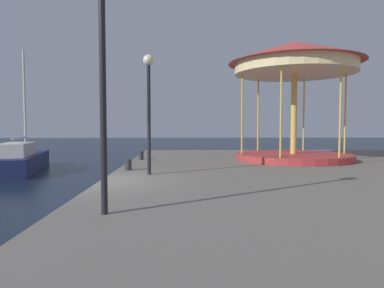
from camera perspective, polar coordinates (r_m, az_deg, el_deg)
The scene contains 8 objects.
ground_plane at distance 10.69m, azimuth -15.07°, elevation -10.18°, with size 120.00×120.00×0.00m, color black.
quay_dock at distance 11.60m, azimuth 26.07°, elevation -7.32°, with size 15.59×25.69×0.80m, color slate.
sailboat_navy at distance 20.41m, azimuth -26.73°, elevation -2.38°, with size 3.39×7.20×6.67m.
carousel at distance 17.15m, azimuth 16.74°, elevation 11.58°, with size 6.24×6.24×5.60m.
lamp_post_mid_promenade at distance 6.56m, azimuth -14.74°, elevation 14.84°, with size 0.36×0.36×4.36m.
lamp_post_far_end at distance 11.51m, azimuth -7.24°, elevation 8.60°, with size 0.36×0.36×3.97m.
bollard_center at distance 12.76m, azimuth -10.59°, elevation -3.42°, with size 0.24×0.24×0.40m, color #2D2D33.
bollard_south at distance 16.67m, azimuth -8.49°, elevation -1.90°, with size 0.24×0.24×0.40m, color #2D2D33.
Camera 1 is at (2.47, -10.11, 2.42)m, focal length 31.95 mm.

